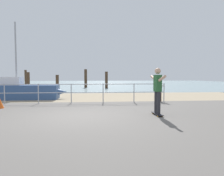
{
  "coord_description": "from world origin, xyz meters",
  "views": [
    {
      "loc": [
        0.53,
        -7.25,
        1.43
      ],
      "look_at": [
        1.45,
        2.0,
        0.9
      ],
      "focal_mm": 32.74,
      "sensor_mm": 36.0,
      "label": 1
    }
  ],
  "objects_px": {
    "skateboard": "(157,114)",
    "traffic_cone": "(0,103)",
    "seagull": "(160,87)",
    "skateboarder": "(158,88)",
    "bollard_short": "(160,95)",
    "sailboat": "(25,91)"
  },
  "relations": [
    {
      "from": "seagull",
      "to": "traffic_cone",
      "type": "xyz_separation_m",
      "value": [
        -7.86,
        -1.63,
        -0.61
      ]
    },
    {
      "from": "sailboat",
      "to": "seagull",
      "type": "distance_m",
      "value": 8.23
    },
    {
      "from": "skateboard",
      "to": "traffic_cone",
      "type": "xyz_separation_m",
      "value": [
        -6.43,
        2.24,
        0.18
      ]
    },
    {
      "from": "bollard_short",
      "to": "seagull",
      "type": "xyz_separation_m",
      "value": [
        0.01,
        -0.01,
        0.47
      ]
    },
    {
      "from": "sailboat",
      "to": "seagull",
      "type": "height_order",
      "value": "sailboat"
    },
    {
      "from": "traffic_cone",
      "to": "seagull",
      "type": "bearing_deg",
      "value": 11.72
    },
    {
      "from": "sailboat",
      "to": "traffic_cone",
      "type": "distance_m",
      "value": 3.7
    },
    {
      "from": "skateboarder",
      "to": "traffic_cone",
      "type": "xyz_separation_m",
      "value": [
        -6.43,
        2.24,
        -0.77
      ]
    },
    {
      "from": "skateboarder",
      "to": "skateboard",
      "type": "bearing_deg",
      "value": -1.79
    },
    {
      "from": "skateboarder",
      "to": "traffic_cone",
      "type": "relative_size",
      "value": 3.3
    },
    {
      "from": "seagull",
      "to": "traffic_cone",
      "type": "height_order",
      "value": "seagull"
    },
    {
      "from": "bollard_short",
      "to": "traffic_cone",
      "type": "distance_m",
      "value": 8.02
    },
    {
      "from": "skateboarder",
      "to": "seagull",
      "type": "height_order",
      "value": "skateboarder"
    },
    {
      "from": "sailboat",
      "to": "bollard_short",
      "type": "relative_size",
      "value": 6.31
    },
    {
      "from": "sailboat",
      "to": "skateboarder",
      "type": "height_order",
      "value": "sailboat"
    },
    {
      "from": "sailboat",
      "to": "skateboarder",
      "type": "xyz_separation_m",
      "value": [
        6.53,
        -5.93,
        0.5
      ]
    },
    {
      "from": "skateboarder",
      "to": "bollard_short",
      "type": "height_order",
      "value": "skateboarder"
    },
    {
      "from": "bollard_short",
      "to": "skateboarder",
      "type": "bearing_deg",
      "value": -110.12
    },
    {
      "from": "skateboarder",
      "to": "bollard_short",
      "type": "distance_m",
      "value": 4.19
    },
    {
      "from": "skateboard",
      "to": "traffic_cone",
      "type": "height_order",
      "value": "traffic_cone"
    },
    {
      "from": "traffic_cone",
      "to": "skateboarder",
      "type": "bearing_deg",
      "value": -19.22
    },
    {
      "from": "skateboard",
      "to": "bollard_short",
      "type": "bearing_deg",
      "value": 69.88
    }
  ]
}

